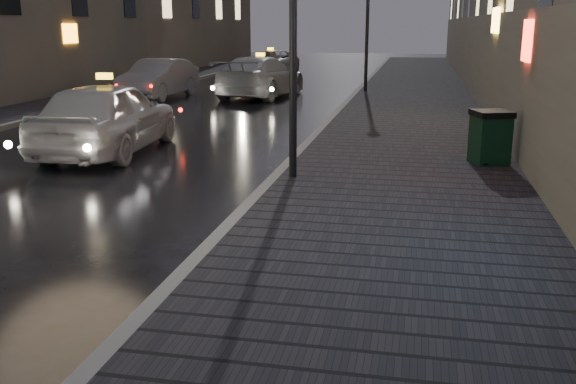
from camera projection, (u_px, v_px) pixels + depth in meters
name	position (u px, v px, depth m)	size (l,w,h in m)	color
ground	(9.00, 313.00, 6.69)	(120.00, 120.00, 0.00)	black
sidewalk	(414.00, 96.00, 25.82)	(4.60, 58.00, 0.15)	black
curb	(355.00, 95.00, 26.28)	(0.20, 58.00, 0.15)	slate
sidewalk_far	(123.00, 90.00, 28.25)	(2.40, 58.00, 0.15)	black
curb_far	(151.00, 90.00, 28.00)	(0.20, 58.00, 0.15)	slate
lamp_far	(368.00, 9.00, 26.29)	(0.36, 0.36, 5.28)	black
trash_bin	(490.00, 137.00, 13.00)	(0.89, 0.89, 1.08)	black
taxi_near	(107.00, 117.00, 14.73)	(2.00, 4.98, 1.70)	#B9B8BF
car_left_mid	(159.00, 79.00, 25.68)	(1.62, 4.64, 1.53)	gray
taxi_mid	(261.00, 77.00, 25.96)	(2.29, 5.63, 1.63)	silver
taxi_far	(271.00, 62.00, 37.47)	(2.32, 5.04, 1.40)	silver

